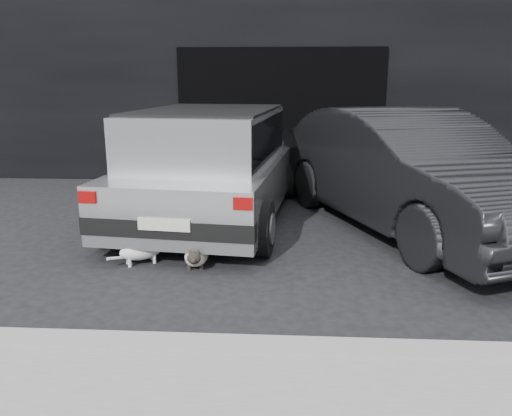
# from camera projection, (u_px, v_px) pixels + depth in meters

# --- Properties ---
(ground) EXTENTS (80.00, 80.00, 0.00)m
(ground) POSITION_uv_depth(u_px,v_px,m) (197.00, 244.00, 6.29)
(ground) COLOR black
(ground) RESTS_ON ground
(building_facade) EXTENTS (34.00, 4.00, 5.00)m
(building_facade) POSITION_uv_depth(u_px,v_px,m) (282.00, 57.00, 11.40)
(building_facade) COLOR black
(building_facade) RESTS_ON ground
(garage_opening) EXTENTS (4.00, 0.10, 2.60)m
(garage_opening) POSITION_uv_depth(u_px,v_px,m) (280.00, 116.00, 9.76)
(garage_opening) COLOR black
(garage_opening) RESTS_ON ground
(curb) EXTENTS (18.00, 0.25, 0.12)m
(curb) POSITION_uv_depth(u_px,v_px,m) (269.00, 350.00, 3.71)
(curb) COLOR gray
(curb) RESTS_ON ground
(silver_hatchback) EXTENTS (2.55, 4.58, 1.62)m
(silver_hatchback) POSITION_uv_depth(u_px,v_px,m) (212.00, 160.00, 7.19)
(silver_hatchback) COLOR #AFB1B4
(silver_hatchback) RESTS_ON ground
(second_car) EXTENTS (3.48, 5.23, 1.63)m
(second_car) POSITION_uv_depth(u_px,v_px,m) (407.00, 170.00, 6.76)
(second_car) COLOR black
(second_car) RESTS_ON ground
(cat_siamese) EXTENTS (0.31, 0.79, 0.27)m
(cat_siamese) POSITION_uv_depth(u_px,v_px,m) (196.00, 255.00, 5.51)
(cat_siamese) COLOR beige
(cat_siamese) RESTS_ON ground
(cat_white) EXTENTS (0.62, 0.44, 0.33)m
(cat_white) POSITION_uv_depth(u_px,v_px,m) (143.00, 250.00, 5.60)
(cat_white) COLOR silver
(cat_white) RESTS_ON ground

